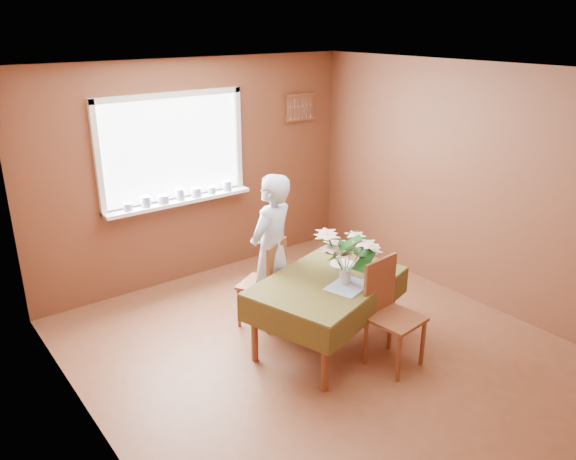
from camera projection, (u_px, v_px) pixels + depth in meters
floor at (324, 354)px, 5.15m from camera, size 4.50×4.50×0.00m
ceiling at (332, 72)px, 4.26m from camera, size 4.50×4.50×0.00m
wall_back at (198, 172)px, 6.38m from camera, size 4.00×0.00×4.00m
wall_left at (91, 292)px, 3.58m from camera, size 0.00×4.50×4.50m
wall_right at (473, 186)px, 5.84m from camera, size 0.00×4.50×4.50m
window_assembly at (176, 169)px, 6.14m from camera, size 1.72×0.20×1.22m
spoon_rack at (300, 107)px, 6.97m from camera, size 0.44×0.05×0.33m
dining_table at (327, 288)px, 5.09m from camera, size 1.60×1.30×0.68m
chair_far at (268, 280)px, 5.48m from camera, size 0.52×0.52×0.90m
chair_near at (389, 309)px, 4.87m from camera, size 0.46×0.46×0.96m
seated_woman at (272, 253)px, 5.38m from camera, size 0.67×0.56×1.56m
flower_bouquet at (346, 252)px, 4.90m from camera, size 0.54×0.54×0.46m
side_plate at (342, 264)px, 5.36m from camera, size 0.27×0.27×0.01m
table_knife at (353, 276)px, 5.12m from camera, size 0.06×0.21×0.00m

